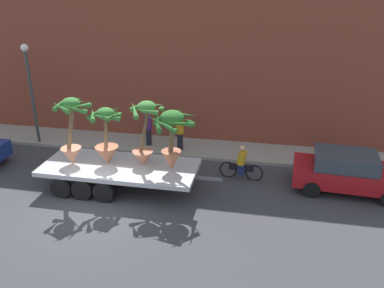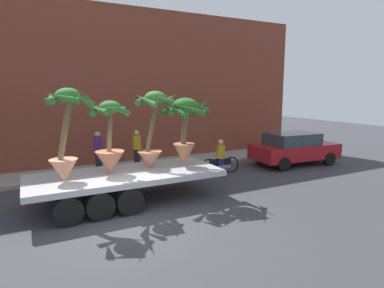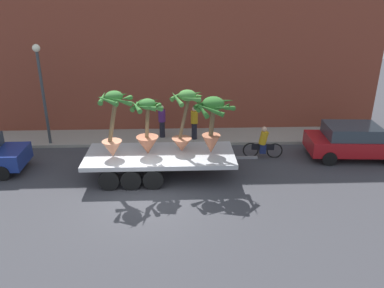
# 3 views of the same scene
# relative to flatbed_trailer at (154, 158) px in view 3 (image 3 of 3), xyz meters

# --- Properties ---
(ground_plane) EXTENTS (60.00, 60.00, 0.00)m
(ground_plane) POSITION_rel_flatbed_trailer_xyz_m (-0.20, -1.84, -0.78)
(ground_plane) COLOR #38383D
(sidewalk) EXTENTS (24.00, 2.20, 0.15)m
(sidewalk) POSITION_rel_flatbed_trailer_xyz_m (-0.20, 4.26, -0.70)
(sidewalk) COLOR gray
(sidewalk) RESTS_ON ground
(building_facade) EXTENTS (24.00, 1.20, 7.52)m
(building_facade) POSITION_rel_flatbed_trailer_xyz_m (-0.20, 5.96, 2.99)
(building_facade) COLOR brown
(building_facade) RESTS_ON ground
(flatbed_trailer) EXTENTS (7.12, 2.59, 0.98)m
(flatbed_trailer) POSITION_rel_flatbed_trailer_xyz_m (0.00, 0.00, 0.00)
(flatbed_trailer) COLOR #B7BABF
(flatbed_trailer) RESTS_ON ground
(potted_palm_rear) EXTENTS (1.75, 1.84, 2.39)m
(potted_palm_rear) POSITION_rel_flatbed_trailer_xyz_m (2.38, 0.02, 1.65)
(potted_palm_rear) COLOR #B26647
(potted_palm_rear) RESTS_ON flatbed_trailer
(potted_palm_middle) EXTENTS (1.35, 1.30, 2.33)m
(potted_palm_middle) POSITION_rel_flatbed_trailer_xyz_m (-0.23, 0.03, 1.28)
(potted_palm_middle) COLOR #B26647
(potted_palm_middle) RESTS_ON flatbed_trailer
(potted_palm_front) EXTENTS (1.39, 1.38, 2.62)m
(potted_palm_front) POSITION_rel_flatbed_trailer_xyz_m (1.27, 0.24, 1.54)
(potted_palm_front) COLOR #C17251
(potted_palm_front) RESTS_ON flatbed_trailer
(potted_palm_extra) EXTENTS (1.40, 1.42, 2.71)m
(potted_palm_extra) POSITION_rel_flatbed_trailer_xyz_m (-1.54, -0.20, 1.60)
(potted_palm_extra) COLOR tan
(potted_palm_extra) RESTS_ON flatbed_trailer
(cyclist) EXTENTS (1.84, 0.38, 1.54)m
(cyclist) POSITION_rel_flatbed_trailer_xyz_m (4.91, 1.66, -0.11)
(cyclist) COLOR black
(cyclist) RESTS_ON ground
(parked_car) EXTENTS (4.37, 2.19, 1.58)m
(parked_car) POSITION_rel_flatbed_trailer_xyz_m (9.06, 1.49, 0.05)
(parked_car) COLOR maroon
(parked_car) RESTS_ON ground
(pedestrian_near_gate) EXTENTS (0.36, 0.36, 1.71)m
(pedestrian_near_gate) POSITION_rel_flatbed_trailer_xyz_m (1.83, 3.77, 0.27)
(pedestrian_near_gate) COLOR black
(pedestrian_near_gate) RESTS_ON sidewalk
(pedestrian_far_left) EXTENTS (0.36, 0.36, 1.71)m
(pedestrian_far_left) POSITION_rel_flatbed_trailer_xyz_m (0.18, 4.10, 0.27)
(pedestrian_far_left) COLOR black
(pedestrian_far_left) RESTS_ON sidewalk
(street_lamp) EXTENTS (0.36, 0.36, 4.83)m
(street_lamp) POSITION_rel_flatbed_trailer_xyz_m (-5.39, 3.46, 2.45)
(street_lamp) COLOR #383D42
(street_lamp) RESTS_ON sidewalk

